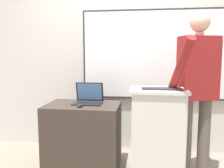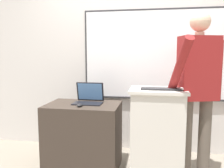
{
  "view_description": "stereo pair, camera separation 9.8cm",
  "coord_description": "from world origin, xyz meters",
  "px_view_note": "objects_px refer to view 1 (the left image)",
  "views": [
    {
      "loc": [
        0.25,
        -2.17,
        1.34
      ],
      "look_at": [
        -0.12,
        0.48,
        1.0
      ],
      "focal_mm": 38.0,
      "sensor_mm": 36.0,
      "label": 1
    },
    {
      "loc": [
        0.35,
        -2.16,
        1.34
      ],
      "look_at": [
        -0.12,
        0.48,
        1.0
      ],
      "focal_mm": 38.0,
      "sensor_mm": 36.0,
      "label": 2
    }
  ],
  "objects_px": {
    "side_desk": "(83,136)",
    "laptop": "(89,97)",
    "person_presenter": "(197,85)",
    "wireless_keyboard": "(161,89)",
    "computer_mouse_by_laptop": "(80,105)",
    "lectern_podium": "(157,133)",
    "computer_mouse_by_keyboard": "(183,88)"
  },
  "relations": [
    {
      "from": "side_desk",
      "to": "person_presenter",
      "type": "bearing_deg",
      "value": -2.39
    },
    {
      "from": "person_presenter",
      "to": "side_desk",
      "type": "bearing_deg",
      "value": 161.34
    },
    {
      "from": "side_desk",
      "to": "laptop",
      "type": "distance_m",
      "value": 0.47
    },
    {
      "from": "lectern_podium",
      "to": "laptop",
      "type": "relative_size",
      "value": 2.93
    },
    {
      "from": "computer_mouse_by_keyboard",
      "to": "lectern_podium",
      "type": "bearing_deg",
      "value": 166.38
    },
    {
      "from": "side_desk",
      "to": "computer_mouse_by_laptop",
      "type": "bearing_deg",
      "value": -87.63
    },
    {
      "from": "lectern_podium",
      "to": "computer_mouse_by_keyboard",
      "type": "distance_m",
      "value": 0.56
    },
    {
      "from": "laptop",
      "to": "computer_mouse_by_keyboard",
      "type": "height_order",
      "value": "computer_mouse_by_keyboard"
    },
    {
      "from": "lectern_podium",
      "to": "computer_mouse_by_keyboard",
      "type": "height_order",
      "value": "computer_mouse_by_keyboard"
    },
    {
      "from": "person_presenter",
      "to": "computer_mouse_by_keyboard",
      "type": "height_order",
      "value": "person_presenter"
    },
    {
      "from": "person_presenter",
      "to": "computer_mouse_by_laptop",
      "type": "height_order",
      "value": "person_presenter"
    },
    {
      "from": "lectern_podium",
      "to": "person_presenter",
      "type": "distance_m",
      "value": 0.66
    },
    {
      "from": "side_desk",
      "to": "computer_mouse_by_laptop",
      "type": "distance_m",
      "value": 0.43
    },
    {
      "from": "person_presenter",
      "to": "computer_mouse_by_keyboard",
      "type": "xyz_separation_m",
      "value": [
        -0.16,
        -0.1,
        -0.02
      ]
    },
    {
      "from": "wireless_keyboard",
      "to": "person_presenter",
      "type": "bearing_deg",
      "value": 14.61
    },
    {
      "from": "computer_mouse_by_laptop",
      "to": "side_desk",
      "type": "bearing_deg",
      "value": 92.37
    },
    {
      "from": "side_desk",
      "to": "laptop",
      "type": "bearing_deg",
      "value": 58.36
    },
    {
      "from": "lectern_podium",
      "to": "side_desk",
      "type": "xyz_separation_m",
      "value": [
        -0.85,
        0.09,
        -0.11
      ]
    },
    {
      "from": "person_presenter",
      "to": "computer_mouse_by_keyboard",
      "type": "bearing_deg",
      "value": -164.0
    },
    {
      "from": "computer_mouse_by_laptop",
      "to": "computer_mouse_by_keyboard",
      "type": "distance_m",
      "value": 1.11
    },
    {
      "from": "lectern_podium",
      "to": "side_desk",
      "type": "distance_m",
      "value": 0.86
    },
    {
      "from": "side_desk",
      "to": "computer_mouse_by_laptop",
      "type": "xyz_separation_m",
      "value": [
        0.01,
        -0.14,
        0.4
      ]
    },
    {
      "from": "computer_mouse_by_laptop",
      "to": "computer_mouse_by_keyboard",
      "type": "relative_size",
      "value": 1.0
    },
    {
      "from": "lectern_podium",
      "to": "wireless_keyboard",
      "type": "bearing_deg",
      "value": -67.25
    },
    {
      "from": "laptop",
      "to": "person_presenter",
      "type": "bearing_deg",
      "value": -6.41
    },
    {
      "from": "laptop",
      "to": "wireless_keyboard",
      "type": "bearing_deg",
      "value": -15.8
    },
    {
      "from": "lectern_podium",
      "to": "computer_mouse_by_laptop",
      "type": "bearing_deg",
      "value": -176.56
    },
    {
      "from": "computer_mouse_by_keyboard",
      "to": "wireless_keyboard",
      "type": "bearing_deg",
      "value": 179.73
    },
    {
      "from": "side_desk",
      "to": "person_presenter",
      "type": "relative_size",
      "value": 0.48
    },
    {
      "from": "person_presenter",
      "to": "wireless_keyboard",
      "type": "xyz_separation_m",
      "value": [
        -0.38,
        -0.1,
        -0.03
      ]
    },
    {
      "from": "lectern_podium",
      "to": "side_desk",
      "type": "bearing_deg",
      "value": 173.81
    },
    {
      "from": "wireless_keyboard",
      "to": "computer_mouse_by_laptop",
      "type": "height_order",
      "value": "wireless_keyboard"
    }
  ]
}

